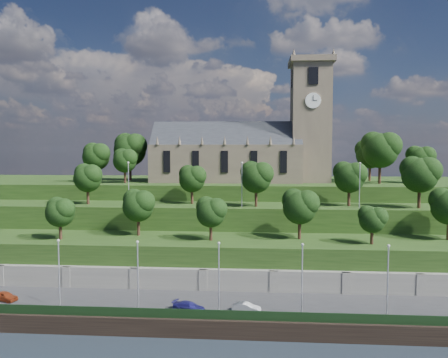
# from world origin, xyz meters

# --- Properties ---
(ground) EXTENTS (320.00, 320.00, 0.00)m
(ground) POSITION_xyz_m (0.00, 0.00, 0.00)
(ground) COLOR #1C252D
(ground) RESTS_ON ground
(promenade) EXTENTS (160.00, 12.00, 2.00)m
(promenade) POSITION_xyz_m (0.00, 6.00, 1.00)
(promenade) COLOR #2D2D30
(promenade) RESTS_ON ground
(quay_wall) EXTENTS (160.00, 0.50, 2.20)m
(quay_wall) POSITION_xyz_m (0.00, -0.05, 1.10)
(quay_wall) COLOR black
(quay_wall) RESTS_ON ground
(fence) EXTENTS (160.00, 0.10, 1.20)m
(fence) POSITION_xyz_m (0.00, 0.60, 2.60)
(fence) COLOR black
(fence) RESTS_ON promenade
(retaining_wall) EXTENTS (160.00, 2.10, 5.00)m
(retaining_wall) POSITION_xyz_m (0.00, 11.97, 2.50)
(retaining_wall) COLOR slate
(retaining_wall) RESTS_ON ground
(embankment_lower) EXTENTS (160.00, 12.00, 8.00)m
(embankment_lower) POSITION_xyz_m (0.00, 18.00, 4.00)
(embankment_lower) COLOR #1F3A13
(embankment_lower) RESTS_ON ground
(embankment_upper) EXTENTS (160.00, 10.00, 12.00)m
(embankment_upper) POSITION_xyz_m (0.00, 29.00, 6.00)
(embankment_upper) COLOR #1F3A13
(embankment_upper) RESTS_ON ground
(hilltop) EXTENTS (160.00, 32.00, 15.00)m
(hilltop) POSITION_xyz_m (0.00, 50.00, 7.50)
(hilltop) COLOR #1F3A13
(hilltop) RESTS_ON ground
(church) EXTENTS (38.60, 12.35, 27.60)m
(church) POSITION_xyz_m (0.79, 45.98, 22.52)
(church) COLOR brown
(church) RESTS_ON hilltop
(trees_lower) EXTENTS (65.66, 8.92, 8.08)m
(trees_lower) POSITION_xyz_m (3.83, 18.52, 13.02)
(trees_lower) COLOR #321C13
(trees_lower) RESTS_ON embankment_lower
(trees_upper) EXTENTS (64.51, 8.39, 8.90)m
(trees_upper) POSITION_xyz_m (6.76, 28.01, 17.46)
(trees_upper) COLOR #321C13
(trees_upper) RESTS_ON embankment_upper
(trees_hilltop) EXTENTS (74.21, 15.51, 10.77)m
(trees_hilltop) POSITION_xyz_m (2.46, 44.95, 21.54)
(trees_hilltop) COLOR #321C13
(trees_hilltop) RESTS_ON hilltop
(lamp_posts_promenade) EXTENTS (60.36, 0.36, 8.92)m
(lamp_posts_promenade) POSITION_xyz_m (-2.00, 2.50, 7.08)
(lamp_posts_promenade) COLOR #B2B2B7
(lamp_posts_promenade) RESTS_ON promenade
(lamp_posts_upper) EXTENTS (40.36, 0.36, 7.89)m
(lamp_posts_upper) POSITION_xyz_m (0.00, 26.00, 16.55)
(lamp_posts_upper) COLOR #B2B2B7
(lamp_posts_upper) RESTS_ON embankment_upper
(car_left) EXTENTS (3.89, 2.43, 1.23)m
(car_left) POSITION_xyz_m (-30.70, 5.04, 2.62)
(car_left) COLOR maroon
(car_left) RESTS_ON promenade
(car_middle) EXTENTS (3.65, 1.96, 1.14)m
(car_middle) POSITION_xyz_m (1.35, 3.35, 2.57)
(car_middle) COLOR #B1B2B6
(car_middle) RESTS_ON promenade
(car_right) EXTENTS (4.52, 3.01, 1.22)m
(car_right) POSITION_xyz_m (-5.74, 2.91, 2.61)
(car_right) COLOR navy
(car_right) RESTS_ON promenade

